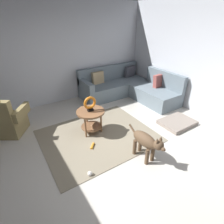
% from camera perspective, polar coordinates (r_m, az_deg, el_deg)
% --- Properties ---
extents(ground_plane, '(6.00, 6.00, 0.10)m').
position_cam_1_polar(ground_plane, '(3.39, -0.89, -15.19)').
color(ground_plane, beige).
extents(wall_back, '(6.00, 0.12, 2.70)m').
position_cam_1_polar(wall_back, '(5.26, -19.17, 16.94)').
color(wall_back, silver).
rests_on(wall_back, ground_plane).
extents(wall_right, '(0.12, 6.00, 2.70)m').
position_cam_1_polar(wall_right, '(4.80, 31.19, 13.41)').
color(wall_right, silver).
rests_on(wall_right, ground_plane).
extents(area_rug, '(2.30, 1.90, 0.01)m').
position_cam_1_polar(area_rug, '(3.87, -4.57, -7.65)').
color(area_rug, gray).
rests_on(area_rug, ground_plane).
extents(sectional_couch, '(2.20, 2.25, 0.88)m').
position_cam_1_polar(sectional_couch, '(5.61, 5.41, 7.74)').
color(sectional_couch, slate).
rests_on(sectional_couch, ground_plane).
extents(armchair, '(1.00, 0.94, 0.88)m').
position_cam_1_polar(armchair, '(4.39, -31.05, -2.51)').
color(armchair, olive).
rests_on(armchair, ground_plane).
extents(side_table, '(0.60, 0.60, 0.54)m').
position_cam_1_polar(side_table, '(3.79, -6.90, -1.25)').
color(side_table, brown).
rests_on(side_table, ground_plane).
extents(torus_sculpture, '(0.28, 0.08, 0.33)m').
position_cam_1_polar(torus_sculpture, '(3.65, -7.17, 2.75)').
color(torus_sculpture, black).
rests_on(torus_sculpture, side_table).
extents(dog_bed_mat, '(0.80, 0.60, 0.09)m').
position_cam_1_polar(dog_bed_mat, '(4.51, 20.35, -3.18)').
color(dog_bed_mat, gray).
rests_on(dog_bed_mat, ground_plane).
extents(dog, '(0.25, 0.85, 0.63)m').
position_cam_1_polar(dog, '(3.15, 11.06, -9.48)').
color(dog, brown).
rests_on(dog, ground_plane).
extents(dog_toy_ball, '(0.08, 0.08, 0.08)m').
position_cam_1_polar(dog_toy_ball, '(3.06, -7.16, -19.19)').
color(dog_toy_ball, silver).
rests_on(dog_toy_ball, ground_plane).
extents(dog_toy_rope, '(0.15, 0.16, 0.05)m').
position_cam_1_polar(dog_toy_rope, '(3.58, -6.35, -10.88)').
color(dog_toy_rope, orange).
rests_on(dog_toy_rope, ground_plane).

